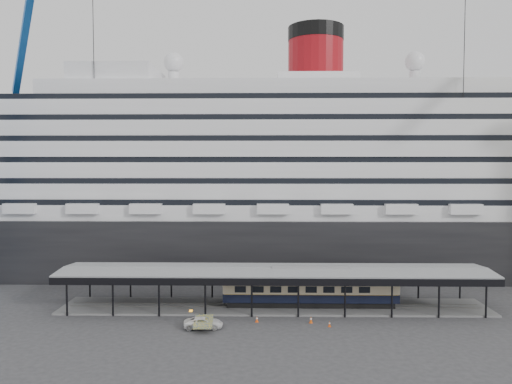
% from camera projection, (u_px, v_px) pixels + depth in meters
% --- Properties ---
extents(ground, '(200.00, 200.00, 0.00)m').
position_uv_depth(ground, '(275.00, 319.00, 60.98)').
color(ground, '#313134').
rests_on(ground, ground).
extents(cruise_ship, '(130.00, 30.00, 43.90)m').
position_uv_depth(cruise_ship, '(272.00, 168.00, 91.97)').
color(cruise_ship, black).
rests_on(cruise_ship, ground).
extents(platform_canopy, '(56.00, 9.18, 5.30)m').
position_uv_depth(platform_canopy, '(274.00, 290.00, 65.85)').
color(platform_canopy, slate).
rests_on(platform_canopy, ground).
extents(port_truck, '(4.63, 2.39, 1.25)m').
position_uv_depth(port_truck, '(203.00, 323.00, 57.53)').
color(port_truck, white).
rests_on(port_truck, ground).
extents(pullman_carriage, '(22.88, 3.21, 22.45)m').
position_uv_depth(pullman_carriage, '(310.00, 287.00, 65.75)').
color(pullman_carriage, black).
rests_on(pullman_carriage, ground).
extents(traffic_cone_left, '(0.42, 0.42, 0.74)m').
position_uv_depth(traffic_cone_left, '(257.00, 319.00, 59.79)').
color(traffic_cone_left, '#F94F0D').
rests_on(traffic_cone_left, ground).
extents(traffic_cone_mid, '(0.43, 0.43, 0.82)m').
position_uv_depth(traffic_cone_mid, '(311.00, 320.00, 59.47)').
color(traffic_cone_mid, '#DD500C').
rests_on(traffic_cone_mid, ground).
extents(traffic_cone_right, '(0.39, 0.39, 0.67)m').
position_uv_depth(traffic_cone_right, '(330.00, 324.00, 58.06)').
color(traffic_cone_right, '#DB490C').
rests_on(traffic_cone_right, ground).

